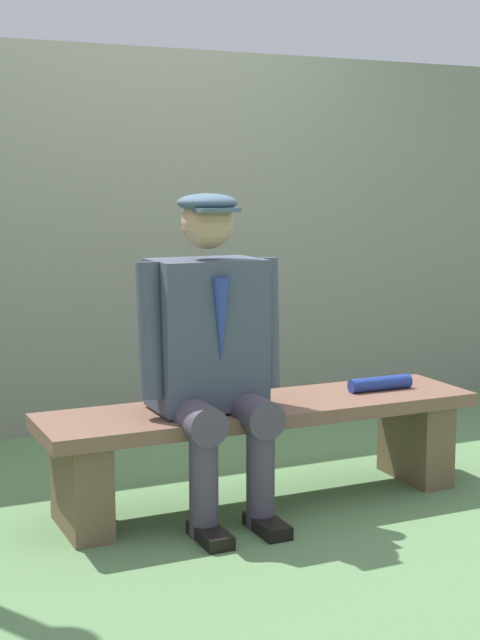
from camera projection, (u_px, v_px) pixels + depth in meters
ground_plane at (261, 502)px, 3.94m from camera, size 30.00×30.00×0.00m
bench at (262, 434)px, 3.90m from camera, size 1.84×0.45×0.42m
seated_man at (211, 345)px, 3.69m from camera, size 0.59×0.58×1.28m
rolled_magazine at (380, 384)px, 4.11m from camera, size 0.30×0.06×0.06m
stadium_wall at (139, 239)px, 5.17m from camera, size 12.00×0.24×2.02m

